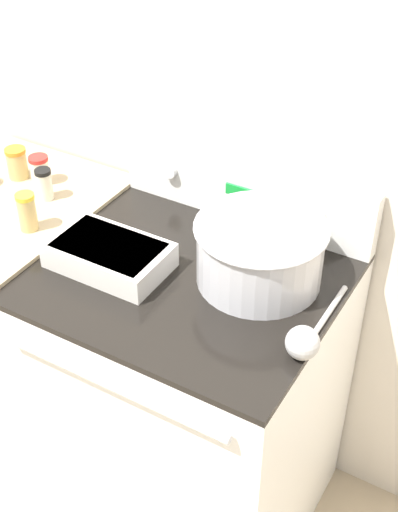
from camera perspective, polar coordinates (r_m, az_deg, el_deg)
kitchen_wall at (r=1.94m, az=4.86°, el=11.72°), size 8.00×0.05×2.50m
stove_range at (r=2.15m, az=-0.70°, el=-11.40°), size 0.76×0.70×0.93m
control_panel at (r=1.99m, az=3.76°, el=5.31°), size 0.76×0.07×0.19m
side_counter at (r=2.44m, az=-13.84°, el=-5.27°), size 0.53×0.67×0.95m
mixing_bowl at (r=1.76m, az=4.91°, el=0.47°), size 0.33×0.33×0.17m
casserole_dish at (r=1.85m, az=-7.20°, el=0.17°), size 0.31×0.19×0.07m
ladle at (r=1.61m, az=8.46°, el=-6.69°), size 0.08×0.31×0.08m
spice_jar_yellow_cap at (r=2.00m, az=-13.59°, el=3.47°), size 0.05×0.05×0.11m
spice_jar_black_cap at (r=2.13m, az=-12.27°, el=5.64°), size 0.05×0.05×0.10m
spice_jar_red_cap at (r=2.21m, az=-12.63°, el=6.76°), size 0.06×0.06×0.09m
spice_jar_orange_cap at (r=2.26m, az=-14.35°, el=7.23°), size 0.06×0.06×0.10m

